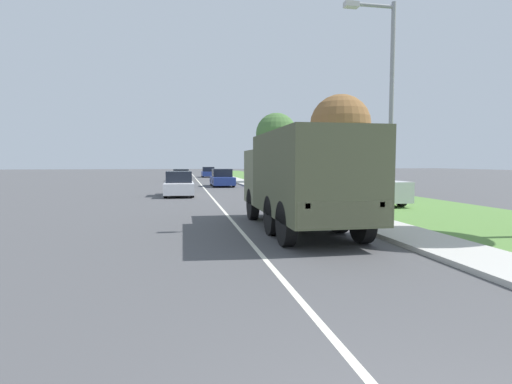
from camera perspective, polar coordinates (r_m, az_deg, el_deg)
name	(u,v)px	position (r m, az deg, el deg)	size (l,w,h in m)	color
ground_plane	(200,183)	(41.71, -8.07, 1.31)	(180.00, 180.00, 0.00)	#4C4C4F
lane_centre_stripe	(200,183)	(41.71, -8.07, 1.31)	(0.12, 120.00, 0.00)	silver
sidewalk_right	(243,182)	(42.13, -1.94, 1.46)	(1.80, 120.00, 0.12)	beige
grass_strip_right	(283,182)	(43.01, 3.87, 1.44)	(7.00, 120.00, 0.02)	#56843D
military_truck	(301,177)	(12.33, 6.38, 2.18)	(2.35, 7.26, 2.97)	#606647
car_nearest_ahead	(179,185)	(25.58, -10.94, 1.01)	(1.78, 4.27, 1.55)	silver
car_second_ahead	(222,178)	(35.40, -4.88, 1.94)	(1.86, 4.73, 1.54)	navy
car_third_ahead	(181,175)	(46.29, -10.65, 2.33)	(1.94, 4.71, 1.35)	tan
car_fourth_ahead	(208,173)	(57.82, -6.83, 2.78)	(1.84, 4.19, 1.47)	navy
pickup_truck	(365,186)	(21.41, 15.29, 0.82)	(2.03, 5.19, 1.86)	silver
lamp_post	(385,94)	(13.46, 18.01, 13.22)	(1.69, 0.24, 6.92)	gray
tree_mid_right	(340,125)	(28.56, 11.94, 9.37)	(4.15, 4.15, 6.77)	brown
tree_far_right	(276,134)	(41.53, 2.93, 8.31)	(4.23, 4.23, 7.16)	brown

